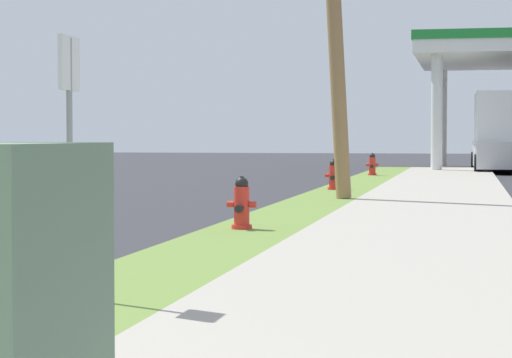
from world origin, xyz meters
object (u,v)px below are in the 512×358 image
Objects in this scene: car_white_by_near_pump at (497,150)px; truck_silver_at_forecourt at (501,135)px; fire_hydrant_second at (242,206)px; street_sign_post at (69,111)px; fire_hydrant_fourth at (372,166)px; fire_hydrant_third at (333,176)px.

truck_silver_at_forecourt reaches higher than car_white_by_near_pump.
fire_hydrant_second is 0.35× the size of street_sign_post.
fire_hydrant_second is 19.78m from fire_hydrant_fourth.
fire_hydrant_second is 0.12× the size of truck_silver_at_forecourt.
car_white_by_near_pump is (4.65, 26.62, 0.28)m from fire_hydrant_third.
fire_hydrant_second is 0.16× the size of car_white_by_near_pump.
truck_silver_at_forecourt is at bearing 74.47° from fire_hydrant_third.
car_white_by_near_pump reaches higher than fire_hydrant_fourth.
fire_hydrant_third is at bearing -105.53° from truck_silver_at_forecourt.
fire_hydrant_second and fire_hydrant_third have the same top height.
car_white_by_near_pump reaches higher than fire_hydrant_second.
fire_hydrant_second is at bearing -99.39° from truck_silver_at_forecourt.
fire_hydrant_fourth is at bearing 89.36° from fire_hydrant_third.
fire_hydrant_third is at bearing 90.40° from fire_hydrant_second.
car_white_by_near_pump is (4.55, 17.39, 0.28)m from fire_hydrant_fourth.
fire_hydrant_third is 0.16× the size of car_white_by_near_pump.
fire_hydrant_third is 1.00× the size of fire_hydrant_fourth.
fire_hydrant_fourth is 0.16× the size of car_white_by_near_pump.
street_sign_post is at bearing -90.31° from fire_hydrant_second.
street_sign_post reaches higher than fire_hydrant_third.
street_sign_post reaches higher than fire_hydrant_fourth.
car_white_by_near_pump reaches higher than fire_hydrant_third.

